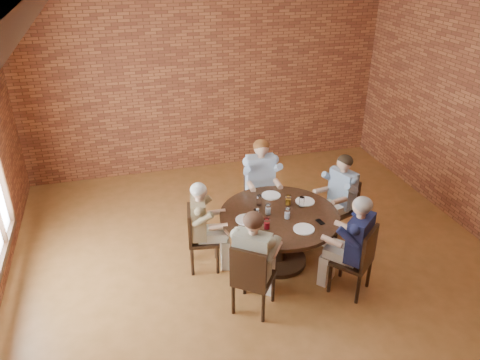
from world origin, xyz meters
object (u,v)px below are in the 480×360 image
object	(u,v)px
diner_e	(353,245)
smartphone	(320,222)
diner_a	(339,198)
diner_c	(203,227)
chair_a	(342,205)
chair_c	(198,236)
dining_table	(279,228)
chair_b	(260,191)
diner_b	(261,184)
diner_d	(254,262)
chair_e	(359,258)
chair_d	(251,277)

from	to	relation	value
diner_e	smartphone	xyz separation A→B (m)	(-0.23, 0.45, 0.09)
diner_a	diner_c	world-z (taller)	diner_a
chair_a	smartphone	world-z (taller)	chair_a
chair_c	smartphone	bearing A→B (deg)	-99.09
chair_c	diner_e	bearing A→B (deg)	-109.61
dining_table	diner_a	size ratio (longest dim) A/B	1.20
chair_b	chair_c	xyz separation A→B (m)	(-1.13, -0.90, -0.03)
diner_b	diner_e	size ratio (longest dim) A/B	1.02
diner_b	diner_d	distance (m)	1.87
chair_a	smartphone	xyz separation A→B (m)	(-0.68, -0.70, 0.26)
chair_a	chair_c	bearing A→B (deg)	-103.54
diner_a	chair_e	distance (m)	1.24
diner_b	smartphone	size ratio (longest dim) A/B	10.48
dining_table	diner_b	size ratio (longest dim) A/B	1.14
chair_b	diner_e	xyz separation A→B (m)	(0.58, -1.85, 0.15)
chair_b	chair_e	bearing A→B (deg)	-67.38
chair_c	chair_e	world-z (taller)	chair_e
chair_b	chair_d	distance (m)	2.03
chair_a	chair_c	world-z (taller)	chair_a
diner_b	chair_d	xyz separation A→B (m)	(-0.71, -1.82, -0.17)
chair_c	diner_e	world-z (taller)	diner_e
chair_a	smartphone	distance (m)	1.01
chair_d	chair_e	bearing A→B (deg)	-143.21
diner_b	diner_e	xyz separation A→B (m)	(0.58, -1.76, -0.02)
chair_c	smartphone	size ratio (longest dim) A/B	6.88
diner_e	dining_table	bearing A→B (deg)	-90.00
diner_b	chair_e	xyz separation A→B (m)	(0.64, -1.83, -0.17)
diner_a	smartphone	xyz separation A→B (m)	(-0.61, -0.67, 0.11)
chair_a	chair_d	xyz separation A→B (m)	(-1.73, -1.21, 0.01)
chair_c	diner_e	xyz separation A→B (m)	(1.70, -0.95, 0.17)
diner_a	diner_e	xyz separation A→B (m)	(-0.37, -1.13, 0.02)
diner_e	diner_d	bearing A→B (deg)	-41.09
chair_c	diner_d	bearing A→B (deg)	-143.91
chair_c	diner_d	xyz separation A→B (m)	(0.47, -0.93, 0.18)
chair_e	diner_e	distance (m)	0.18
diner_d	smartphone	xyz separation A→B (m)	(1.00, 0.44, 0.09)
dining_table	diner_c	distance (m)	0.99
diner_b	dining_table	bearing A→B (deg)	-90.00
diner_c	diner_e	bearing A→B (deg)	-110.36
diner_a	chair_b	world-z (taller)	diner_a
diner_c	smartphone	world-z (taller)	diner_c
diner_b	smartphone	bearing A→B (deg)	-70.65
dining_table	chair_d	size ratio (longest dim) A/B	1.65
diner_c	diner_a	bearing A→B (deg)	-75.01
dining_table	chair_e	distance (m)	1.10
dining_table	diner_e	bearing A→B (deg)	-49.61
diner_e	chair_a	bearing A→B (deg)	-151.55
chair_a	chair_e	xyz separation A→B (m)	(-0.39, -1.22, 0.01)
diner_d	smartphone	world-z (taller)	diner_d
chair_e	chair_a	bearing A→B (deg)	-148.23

